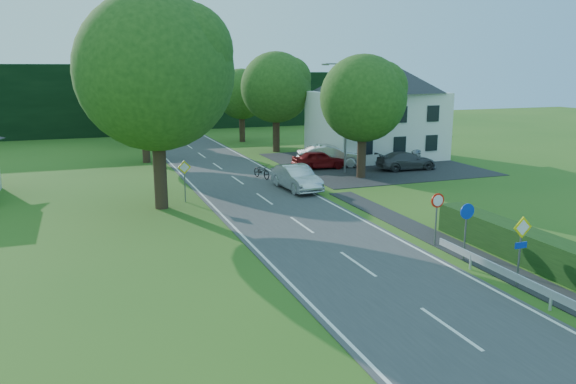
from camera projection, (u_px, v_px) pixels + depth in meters
name	position (u px, v px, depth m)	size (l,w,h in m)	color
road	(288.00, 215.00, 29.59)	(7.00, 80.00, 0.04)	#3C3C3F
parking_pad	(371.00, 163.00, 45.56)	(14.00, 16.00, 0.04)	#242326
line_edge_left	(228.00, 221.00, 28.48)	(0.12, 80.00, 0.01)	white
line_edge_right	(343.00, 210.00, 30.69)	(0.12, 80.00, 0.01)	white
line_centre	(288.00, 215.00, 29.59)	(0.12, 80.00, 0.01)	white
tree_main	(157.00, 103.00, 29.96)	(9.40, 9.40, 11.64)	#1F4414
tree_left_far	(144.00, 110.00, 45.28)	(7.00, 7.00, 8.58)	#1F4414
tree_right_far	(276.00, 102.00, 51.12)	(7.40, 7.40, 9.09)	#1F4414
tree_left_back	(136.00, 104.00, 56.48)	(6.60, 6.60, 8.07)	#1F4414
tree_right_back	(242.00, 105.00, 58.27)	(6.20, 6.20, 7.56)	#1F4414
tree_right_mid	(363.00, 117.00, 38.87)	(7.00, 7.00, 8.58)	#1F4414
treeline_right	(223.00, 100.00, 73.65)	(30.00, 5.00, 7.00)	black
house_white	(376.00, 106.00, 48.03)	(10.60, 8.40, 8.60)	white
streetlight	(344.00, 113.00, 40.51)	(2.03, 0.18, 8.00)	slate
sign_priority_right	(521.00, 238.00, 19.66)	(0.78, 0.09, 2.59)	slate
sign_roundabout	(466.00, 220.00, 22.43)	(0.64, 0.08, 2.37)	slate
sign_speed_limit	(437.00, 207.00, 24.24)	(0.64, 0.11, 2.37)	slate
sign_priority_left	(184.00, 173.00, 32.26)	(0.78, 0.09, 2.44)	slate
moving_car	(296.00, 178.00, 35.56)	(1.65, 4.72, 1.56)	silver
motorcycle	(262.00, 171.00, 39.36)	(0.68, 1.94, 1.02)	black
parked_car_red	(319.00, 159.00, 43.09)	(1.66, 4.13, 1.41)	maroon
parked_car_silver_a	(330.00, 156.00, 43.95)	(1.79, 5.13, 1.69)	#B6B6BB
parked_car_grey	(406.00, 161.00, 42.63)	(1.89, 4.64, 1.35)	#46474B
parked_car_silver_b	(421.00, 150.00, 47.92)	(2.50, 5.41, 1.50)	#98989E
parasol	(336.00, 151.00, 46.45)	(1.86, 1.90, 1.71)	red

